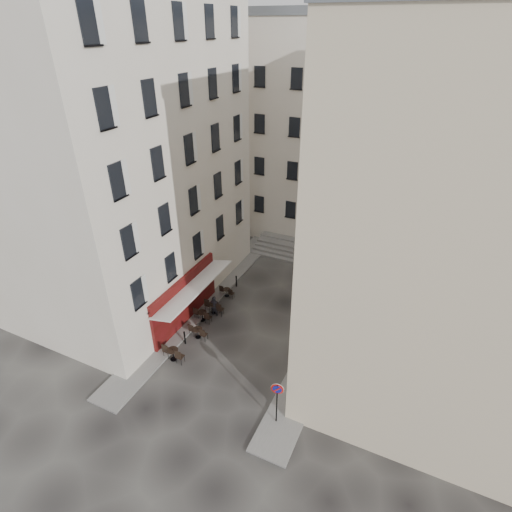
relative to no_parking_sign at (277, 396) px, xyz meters
The scene contains 18 objects.
ground 6.04m from the no_parking_sign, 136.81° to the left, with size 90.00×90.00×0.00m, color black.
sidewalk_left 11.89m from the no_parking_sign, 137.61° to the left, with size 2.00×22.00×0.12m, color slate.
sidewalk_right 7.17m from the no_parking_sign, 87.26° to the left, with size 2.00×18.00×0.12m, color slate.
building_left 18.25m from the no_parking_sign, 154.77° to the left, with size 12.20×16.20×20.60m.
building_right 12.22m from the no_parking_sign, 49.50° to the left, with size 12.20×14.20×18.60m.
building_back 24.62m from the no_parking_sign, 102.71° to the left, with size 18.20×10.20×18.60m.
cafe_storefront 9.80m from the no_parking_sign, 149.93° to the left, with size 1.74×7.30×3.50m.
stone_steps 17.08m from the no_parking_sign, 104.19° to the left, with size 9.00×3.15×0.80m.
bollard_near 8.10m from the no_parking_sign, 158.56° to the left, with size 0.12×0.12×0.98m.
bollard_mid 9.91m from the no_parking_sign, 139.16° to the left, with size 0.12×0.12×0.98m.
bollard_far 12.46m from the no_parking_sign, 126.81° to the left, with size 0.12×0.12×0.98m.
no_parking_sign is the anchor object (origin of this frame).
bistro_table_a 7.52m from the no_parking_sign, 168.59° to the left, with size 1.43×0.67×1.00m.
bistro_table_b 8.04m from the no_parking_sign, 151.68° to the left, with size 1.29×0.60×0.91m.
bistro_table_c 9.40m from the no_parking_sign, 144.96° to the left, with size 1.32×0.62×0.93m.
bistro_table_d 9.83m from the no_parking_sign, 138.82° to the left, with size 1.43×0.67×1.01m.
bistro_table_e 11.41m from the no_parking_sign, 131.30° to the left, with size 1.15×0.54×0.81m.
pedestrian 9.55m from the no_parking_sign, 139.13° to the left, with size 0.57×0.37×1.56m, color black.
Camera 1 is at (8.86, -16.32, 17.48)m, focal length 28.00 mm.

